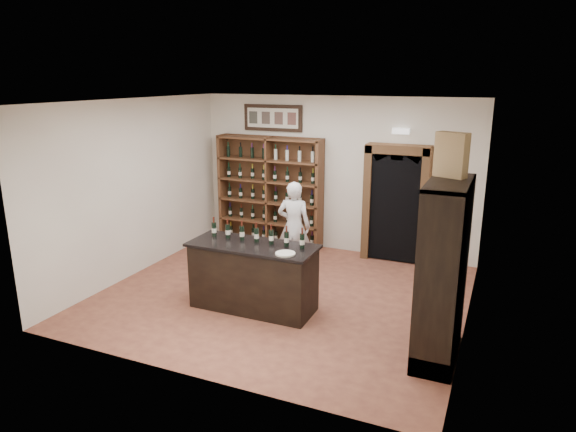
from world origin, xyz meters
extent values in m
plane|color=#98573D|center=(0.00, 0.00, 0.00)|extent=(5.50, 5.50, 0.00)
plane|color=white|center=(0.00, 0.00, 3.00)|extent=(5.50, 5.50, 0.00)
cube|color=silver|center=(0.00, 2.50, 1.50)|extent=(5.50, 0.04, 3.00)
cube|color=silver|center=(-2.75, 0.00, 1.50)|extent=(0.04, 5.00, 3.00)
cube|color=silver|center=(2.75, 0.00, 1.50)|extent=(0.04, 5.00, 3.00)
cube|color=brown|center=(-1.30, 2.47, 1.10)|extent=(2.20, 0.02, 2.20)
cube|color=brown|center=(-2.37, 2.29, 1.10)|extent=(0.06, 0.38, 2.20)
cube|color=brown|center=(-0.23, 2.29, 1.10)|extent=(0.06, 0.38, 2.20)
cube|color=brown|center=(-1.30, 2.29, 1.10)|extent=(0.04, 0.38, 2.20)
cube|color=brown|center=(-1.30, 2.29, 0.04)|extent=(2.18, 0.38, 0.04)
cube|color=brown|center=(-1.30, 2.29, 0.46)|extent=(2.18, 0.38, 0.04)
cube|color=brown|center=(-1.30, 2.29, 0.89)|extent=(2.18, 0.38, 0.03)
cube|color=brown|center=(-1.30, 2.29, 1.31)|extent=(2.18, 0.38, 0.04)
cube|color=brown|center=(-1.30, 2.29, 1.74)|extent=(2.18, 0.38, 0.04)
cube|color=brown|center=(-1.30, 2.29, 2.16)|extent=(2.18, 0.38, 0.04)
cube|color=black|center=(-1.30, 2.47, 2.55)|extent=(1.25, 0.04, 0.52)
cube|color=black|center=(1.25, 2.34, 1.06)|extent=(0.97, 0.29, 2.05)
cube|color=#956339|center=(0.74, 2.32, 1.07)|extent=(0.14, 0.35, 2.15)
cube|color=#956339|center=(1.76, 2.32, 1.07)|extent=(0.14, 0.35, 2.15)
cube|color=#956339|center=(1.25, 2.32, 2.09)|extent=(1.15, 0.35, 0.16)
cube|color=white|center=(1.25, 2.42, 2.40)|extent=(0.30, 0.10, 0.10)
cube|color=black|center=(-0.20, -0.60, 0.47)|extent=(1.80, 0.70, 0.94)
cube|color=black|center=(-0.20, -0.60, 0.98)|extent=(1.88, 0.78, 0.04)
cylinder|color=black|center=(-0.92, -0.47, 1.10)|extent=(0.07, 0.07, 0.21)
cylinder|color=beige|center=(-0.92, -0.47, 1.09)|extent=(0.07, 0.07, 0.07)
cylinder|color=#521C12|center=(-0.92, -0.47, 1.25)|extent=(0.03, 0.03, 0.09)
cylinder|color=black|center=(-0.68, -0.47, 1.10)|extent=(0.07, 0.07, 0.21)
cylinder|color=beige|center=(-0.68, -0.47, 1.09)|extent=(0.07, 0.07, 0.07)
cylinder|color=#521C12|center=(-0.68, -0.47, 1.25)|extent=(0.03, 0.03, 0.09)
cylinder|color=black|center=(-0.44, -0.47, 1.10)|extent=(0.07, 0.07, 0.21)
cylinder|color=beige|center=(-0.44, -0.47, 1.09)|extent=(0.07, 0.07, 0.07)
cylinder|color=#521C12|center=(-0.44, -0.47, 1.25)|extent=(0.03, 0.03, 0.09)
cylinder|color=black|center=(-0.20, -0.47, 1.10)|extent=(0.07, 0.07, 0.21)
cylinder|color=beige|center=(-0.20, -0.47, 1.09)|extent=(0.07, 0.07, 0.07)
cylinder|color=#521C12|center=(-0.20, -0.47, 1.25)|extent=(0.03, 0.03, 0.09)
cylinder|color=black|center=(0.04, -0.47, 1.10)|extent=(0.07, 0.07, 0.21)
cylinder|color=beige|center=(0.04, -0.47, 1.09)|extent=(0.07, 0.07, 0.07)
cylinder|color=#521C12|center=(0.04, -0.47, 1.25)|extent=(0.03, 0.03, 0.09)
cylinder|color=black|center=(0.28, -0.47, 1.10)|extent=(0.07, 0.07, 0.21)
cylinder|color=beige|center=(0.28, -0.47, 1.09)|extent=(0.07, 0.07, 0.07)
cylinder|color=#521C12|center=(0.28, -0.47, 1.25)|extent=(0.03, 0.03, 0.09)
cylinder|color=black|center=(0.52, -0.47, 1.10)|extent=(0.07, 0.07, 0.21)
cylinder|color=beige|center=(0.52, -0.47, 1.09)|extent=(0.07, 0.07, 0.07)
cylinder|color=#521C12|center=(0.52, -0.47, 1.25)|extent=(0.03, 0.03, 0.09)
cube|color=black|center=(2.72, -0.90, 1.10)|extent=(0.02, 1.20, 2.20)
cube|color=black|center=(2.49, -1.48, 1.10)|extent=(0.48, 0.04, 2.20)
cube|color=black|center=(2.49, -0.32, 1.10)|extent=(0.48, 0.04, 2.20)
cube|color=black|center=(2.49, -0.90, 2.18)|extent=(0.48, 1.20, 0.04)
cube|color=black|center=(2.49, -0.90, 0.12)|extent=(0.48, 1.20, 0.24)
cube|color=black|center=(2.49, -0.90, 0.35)|extent=(0.48, 1.16, 0.03)
cube|color=black|center=(2.49, -0.90, 0.90)|extent=(0.48, 1.16, 0.03)
cube|color=black|center=(2.49, -0.90, 1.45)|extent=(0.48, 1.16, 0.03)
imported|color=silver|center=(-0.27, 1.10, 0.80)|extent=(0.64, 0.47, 1.61)
cylinder|color=beige|center=(0.41, -0.81, 1.01)|extent=(0.28, 0.28, 0.02)
cube|color=tan|center=(2.45, -0.66, 2.46)|extent=(0.40, 0.28, 0.53)
camera|label=1|loc=(3.07, -6.85, 3.34)|focal=32.00mm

